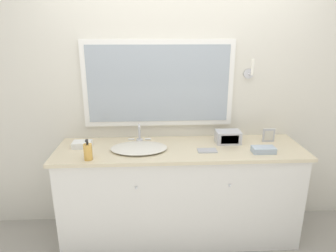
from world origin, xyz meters
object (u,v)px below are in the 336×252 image
Objects in this scene: sink_basin at (139,147)px; soap_bottle at (88,152)px; picture_frame at (269,135)px; appliance_box at (228,137)px.

sink_basin is 0.43m from soap_bottle.
picture_frame is at bearing 6.25° from sink_basin.
sink_basin reaches higher than picture_frame.
soap_bottle is at bearing -165.60° from appliance_box.
picture_frame is (0.38, 0.01, 0.01)m from appliance_box.
soap_bottle reaches higher than picture_frame.
sink_basin is 1.18m from picture_frame.
sink_basin reaches higher than soap_bottle.
picture_frame is at bearing 11.44° from soap_bottle.
soap_bottle is (-0.39, -0.19, 0.05)m from sink_basin.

